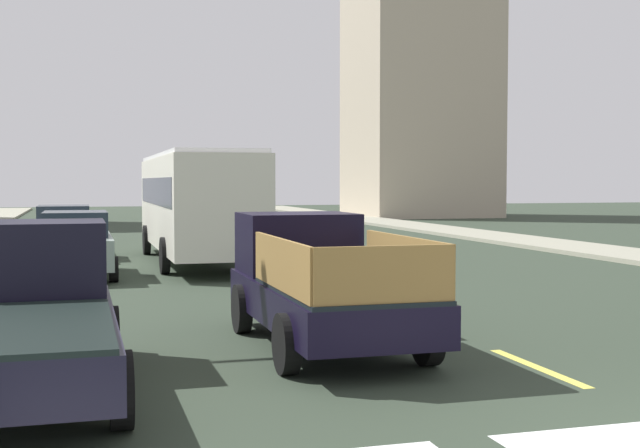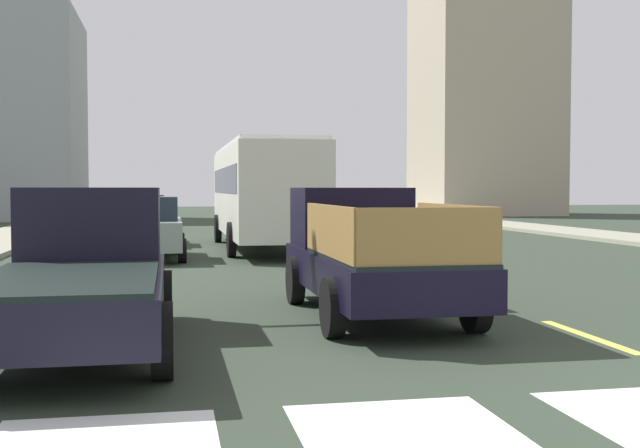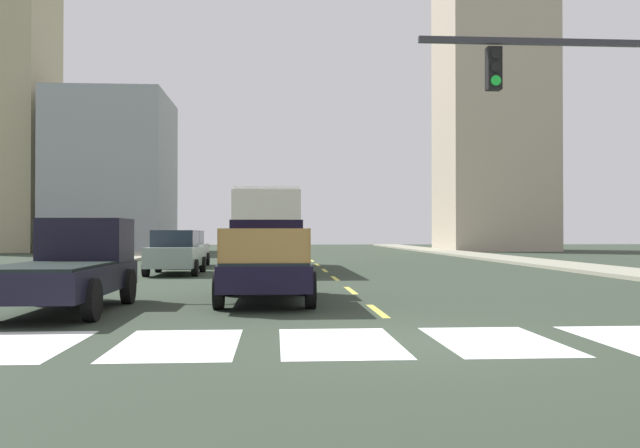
{
  "view_description": "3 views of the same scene",
  "coord_description": "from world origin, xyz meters",
  "px_view_note": "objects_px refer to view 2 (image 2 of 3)",
  "views": [
    {
      "loc": [
        -5.87,
        -5.9,
        2.49
      ],
      "look_at": [
        0.86,
        17.59,
        1.25
      ],
      "focal_mm": 47.15,
      "sensor_mm": 36.0,
      "label": 1
    },
    {
      "loc": [
        -5.41,
        -5.49,
        1.95
      ],
      "look_at": [
        -1.13,
        16.96,
        0.92
      ],
      "focal_mm": 44.44,
      "sensor_mm": 36.0,
      "label": 2
    },
    {
      "loc": [
        -2.14,
        -10.08,
        1.64
      ],
      "look_at": [
        -0.94,
        7.99,
        1.86
      ],
      "focal_mm": 38.19,
      "sensor_mm": 36.0,
      "label": 3
    }
  ],
  "objects_px": {
    "sedan_mid": "(141,220)",
    "sedan_far": "(148,228)",
    "pickup_stakebed": "(368,253)",
    "city_bus": "(263,188)",
    "pickup_dark": "(83,271)"
  },
  "relations": [
    {
      "from": "pickup_dark",
      "to": "pickup_stakebed",
      "type": "bearing_deg",
      "value": 25.85
    },
    {
      "from": "pickup_stakebed",
      "to": "sedan_mid",
      "type": "height_order",
      "value": "pickup_stakebed"
    },
    {
      "from": "pickup_dark",
      "to": "sedan_far",
      "type": "relative_size",
      "value": 1.18
    },
    {
      "from": "pickup_stakebed",
      "to": "sedan_mid",
      "type": "distance_m",
      "value": 16.46
    },
    {
      "from": "pickup_stakebed",
      "to": "sedan_far",
      "type": "bearing_deg",
      "value": 108.28
    },
    {
      "from": "city_bus",
      "to": "sedan_mid",
      "type": "xyz_separation_m",
      "value": [
        -3.94,
        2.65,
        -1.09
      ]
    },
    {
      "from": "pickup_stakebed",
      "to": "city_bus",
      "type": "bearing_deg",
      "value": 89.04
    },
    {
      "from": "sedan_far",
      "to": "sedan_mid",
      "type": "bearing_deg",
      "value": 91.38
    },
    {
      "from": "pickup_dark",
      "to": "sedan_mid",
      "type": "distance_m",
      "value": 17.78
    },
    {
      "from": "pickup_stakebed",
      "to": "sedan_mid",
      "type": "xyz_separation_m",
      "value": [
        -4.03,
        15.96,
        -0.08
      ]
    },
    {
      "from": "pickup_dark",
      "to": "sedan_far",
      "type": "distance_m",
      "value": 12.02
    },
    {
      "from": "city_bus",
      "to": "sedan_mid",
      "type": "distance_m",
      "value": 4.87
    },
    {
      "from": "pickup_stakebed",
      "to": "sedan_far",
      "type": "height_order",
      "value": "pickup_stakebed"
    },
    {
      "from": "city_bus",
      "to": "sedan_mid",
      "type": "height_order",
      "value": "city_bus"
    },
    {
      "from": "sedan_mid",
      "to": "sedan_far",
      "type": "xyz_separation_m",
      "value": [
        0.39,
        -5.77,
        0.0
      ]
    }
  ]
}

